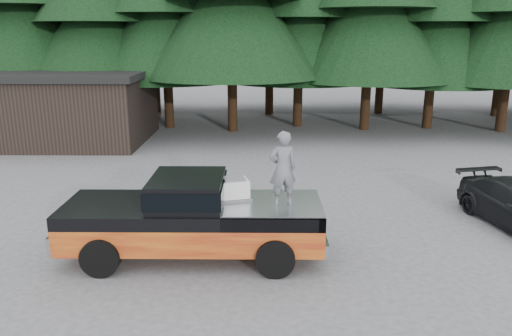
{
  "coord_description": "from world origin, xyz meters",
  "views": [
    {
      "loc": [
        0.48,
        -11.34,
        5.03
      ],
      "look_at": [
        0.37,
        0.0,
        1.93
      ],
      "focal_mm": 35.0,
      "sensor_mm": 36.0,
      "label": 1
    }
  ],
  "objects_px": {
    "air_compressor": "(234,190)",
    "utility_building": "(60,106)",
    "man_on_bed": "(283,169)",
    "pickup_truck": "(193,229)"
  },
  "relations": [
    {
      "from": "air_compressor",
      "to": "utility_building",
      "type": "distance_m",
      "value": 15.31
    },
    {
      "from": "man_on_bed",
      "to": "utility_building",
      "type": "distance_m",
      "value": 16.31
    },
    {
      "from": "utility_building",
      "to": "air_compressor",
      "type": "bearing_deg",
      "value": -54.61
    },
    {
      "from": "man_on_bed",
      "to": "utility_building",
      "type": "xyz_separation_m",
      "value": [
        -9.96,
        12.91,
        -0.5
      ]
    },
    {
      "from": "air_compressor",
      "to": "man_on_bed",
      "type": "height_order",
      "value": "man_on_bed"
    },
    {
      "from": "air_compressor",
      "to": "pickup_truck",
      "type": "bearing_deg",
      "value": 178.19
    },
    {
      "from": "air_compressor",
      "to": "man_on_bed",
      "type": "relative_size",
      "value": 0.38
    },
    {
      "from": "pickup_truck",
      "to": "air_compressor",
      "type": "height_order",
      "value": "air_compressor"
    },
    {
      "from": "pickup_truck",
      "to": "man_on_bed",
      "type": "relative_size",
      "value": 3.59
    },
    {
      "from": "pickup_truck",
      "to": "man_on_bed",
      "type": "distance_m",
      "value": 2.52
    }
  ]
}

